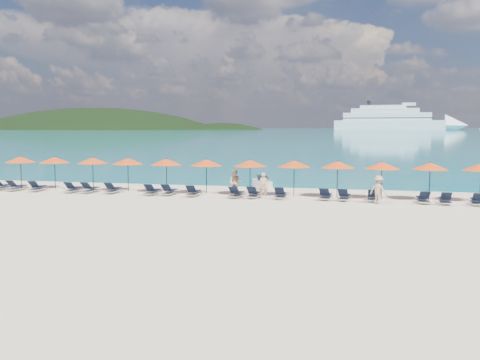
# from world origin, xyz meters

# --- Properties ---
(ground) EXTENTS (1400.00, 1400.00, 0.00)m
(ground) POSITION_xyz_m (0.00, 0.00, 0.00)
(ground) COLOR beige
(sea) EXTENTS (1600.00, 1300.00, 0.01)m
(sea) POSITION_xyz_m (0.00, 660.00, 0.01)
(sea) COLOR #1FA9B2
(sea) RESTS_ON ground
(headland_main) EXTENTS (374.00, 242.00, 126.50)m
(headland_main) POSITION_xyz_m (-300.00, 540.00, -38.00)
(headland_main) COLOR black
(headland_main) RESTS_ON ground
(headland_small) EXTENTS (162.00, 126.00, 85.50)m
(headland_small) POSITION_xyz_m (-150.00, 560.00, -35.00)
(headland_small) COLOR black
(headland_small) RESTS_ON ground
(cruise_ship) EXTENTS (128.98, 27.59, 35.65)m
(cruise_ship) POSITION_xyz_m (41.15, 533.42, 9.28)
(cruise_ship) COLOR white
(cruise_ship) RESTS_ON ground
(jetski) EXTENTS (1.81, 2.62, 0.88)m
(jetski) POSITION_xyz_m (0.14, 9.20, 0.36)
(jetski) COLOR silver
(jetski) RESTS_ON ground
(beachgoer_a) EXTENTS (0.66, 0.53, 1.57)m
(beachgoer_a) POSITION_xyz_m (1.19, 4.16, 0.78)
(beachgoer_a) COLOR tan
(beachgoer_a) RESTS_ON ground
(beachgoer_b) EXTENTS (0.87, 0.58, 1.66)m
(beachgoer_b) POSITION_xyz_m (-0.78, 4.99, 0.83)
(beachgoer_b) COLOR tan
(beachgoer_b) RESTS_ON ground
(beachgoer_c) EXTENTS (1.13, 0.95, 1.60)m
(beachgoer_c) POSITION_xyz_m (7.86, 3.30, 0.80)
(beachgoer_c) COLOR tan
(beachgoer_c) RESTS_ON ground
(umbrella_0) EXTENTS (2.10, 2.10, 2.28)m
(umbrella_0) POSITION_xyz_m (-16.30, 5.47, 2.02)
(umbrella_0) COLOR black
(umbrella_0) RESTS_ON ground
(umbrella_1) EXTENTS (2.10, 2.10, 2.28)m
(umbrella_1) POSITION_xyz_m (-13.69, 5.55, 2.02)
(umbrella_1) COLOR black
(umbrella_1) RESTS_ON ground
(umbrella_2) EXTENTS (2.10, 2.10, 2.28)m
(umbrella_2) POSITION_xyz_m (-10.87, 5.65, 2.02)
(umbrella_2) COLOR black
(umbrella_2) RESTS_ON ground
(umbrella_3) EXTENTS (2.10, 2.10, 2.28)m
(umbrella_3) POSITION_xyz_m (-8.26, 5.56, 2.02)
(umbrella_3) COLOR black
(umbrella_3) RESTS_ON ground
(umbrella_4) EXTENTS (2.10, 2.10, 2.28)m
(umbrella_4) POSITION_xyz_m (-5.49, 5.43, 2.02)
(umbrella_4) COLOR black
(umbrella_4) RESTS_ON ground
(umbrella_5) EXTENTS (2.10, 2.10, 2.28)m
(umbrella_5) POSITION_xyz_m (-2.77, 5.42, 2.02)
(umbrella_5) COLOR black
(umbrella_5) RESTS_ON ground
(umbrella_6) EXTENTS (2.10, 2.10, 2.28)m
(umbrella_6) POSITION_xyz_m (0.07, 5.49, 2.02)
(umbrella_6) COLOR black
(umbrella_6) RESTS_ON ground
(umbrella_7) EXTENTS (2.10, 2.10, 2.28)m
(umbrella_7) POSITION_xyz_m (2.83, 5.61, 2.02)
(umbrella_7) COLOR black
(umbrella_7) RESTS_ON ground
(umbrella_8) EXTENTS (2.10, 2.10, 2.28)m
(umbrella_8) POSITION_xyz_m (5.47, 5.56, 2.02)
(umbrella_8) COLOR black
(umbrella_8) RESTS_ON ground
(umbrella_9) EXTENTS (2.10, 2.10, 2.28)m
(umbrella_9) POSITION_xyz_m (8.08, 5.37, 2.02)
(umbrella_9) COLOR black
(umbrella_9) RESTS_ON ground
(umbrella_10) EXTENTS (2.10, 2.10, 2.28)m
(umbrella_10) POSITION_xyz_m (10.80, 5.51, 2.02)
(umbrella_10) COLOR black
(umbrella_10) RESTS_ON ground
(lounger_0) EXTENTS (0.72, 1.73, 0.66)m
(lounger_0) POSITION_xyz_m (-16.97, 4.33, 0.24)
(lounger_0) COLOR silver
(lounger_0) RESTS_ON ground
(lounger_1) EXTENTS (0.63, 1.70, 0.66)m
(lounger_1) POSITION_xyz_m (-15.76, 4.19, 0.24)
(lounger_1) COLOR silver
(lounger_1) RESTS_ON ground
(lounger_2) EXTENTS (0.79, 1.76, 0.66)m
(lounger_2) POSITION_xyz_m (-14.19, 4.22, 0.24)
(lounger_2) COLOR silver
(lounger_2) RESTS_ON ground
(lounger_3) EXTENTS (0.69, 1.73, 0.66)m
(lounger_3) POSITION_xyz_m (-11.51, 4.18, 0.24)
(lounger_3) COLOR silver
(lounger_3) RESTS_ON ground
(lounger_4) EXTENTS (0.67, 1.72, 0.66)m
(lounger_4) POSITION_xyz_m (-10.33, 4.26, 0.24)
(lounger_4) COLOR silver
(lounger_4) RESTS_ON ground
(lounger_5) EXTENTS (0.67, 1.72, 0.66)m
(lounger_5) POSITION_xyz_m (-8.80, 4.42, 0.24)
(lounger_5) COLOR silver
(lounger_5) RESTS_ON ground
(lounger_6) EXTENTS (0.63, 1.70, 0.66)m
(lounger_6) POSITION_xyz_m (-5.96, 4.17, 0.24)
(lounger_6) COLOR silver
(lounger_6) RESTS_ON ground
(lounger_7) EXTENTS (0.66, 1.72, 0.66)m
(lounger_7) POSITION_xyz_m (-4.88, 4.32, 0.24)
(lounger_7) COLOR silver
(lounger_7) RESTS_ON ground
(lounger_8) EXTENTS (0.65, 1.71, 0.66)m
(lounger_8) POSITION_xyz_m (-3.24, 4.16, 0.24)
(lounger_8) COLOR silver
(lounger_8) RESTS_ON ground
(lounger_9) EXTENTS (0.75, 1.74, 0.66)m
(lounger_9) POSITION_xyz_m (-0.48, 4.10, 0.24)
(lounger_9) COLOR silver
(lounger_9) RESTS_ON ground
(lounger_10) EXTENTS (0.70, 1.73, 0.66)m
(lounger_10) POSITION_xyz_m (0.58, 4.24, 0.24)
(lounger_10) COLOR silver
(lounger_10) RESTS_ON ground
(lounger_11) EXTENTS (0.66, 1.71, 0.66)m
(lounger_11) POSITION_xyz_m (2.20, 4.28, 0.24)
(lounger_11) COLOR silver
(lounger_11) RESTS_ON ground
(lounger_12) EXTENTS (0.75, 1.74, 0.66)m
(lounger_12) POSITION_xyz_m (4.87, 4.41, 0.24)
(lounger_12) COLOR silver
(lounger_12) RESTS_ON ground
(lounger_13) EXTENTS (0.79, 1.75, 0.66)m
(lounger_13) POSITION_xyz_m (5.95, 4.35, 0.24)
(lounger_13) COLOR silver
(lounger_13) RESTS_ON ground
(lounger_14) EXTENTS (0.64, 1.71, 0.66)m
(lounger_14) POSITION_xyz_m (7.58, 4.37, 0.24)
(lounger_14) COLOR silver
(lounger_14) RESTS_ON ground
(lounger_15) EXTENTS (0.72, 1.73, 0.66)m
(lounger_15) POSITION_xyz_m (10.32, 4.21, 0.24)
(lounger_15) COLOR silver
(lounger_15) RESTS_ON ground
(lounger_16) EXTENTS (0.72, 1.73, 0.66)m
(lounger_16) POSITION_xyz_m (11.50, 4.11, 0.24)
(lounger_16) COLOR silver
(lounger_16) RESTS_ON ground
(lounger_17) EXTENTS (0.73, 1.74, 0.66)m
(lounger_17) POSITION_xyz_m (13.14, 4.14, 0.24)
(lounger_17) COLOR silver
(lounger_17) RESTS_ON ground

